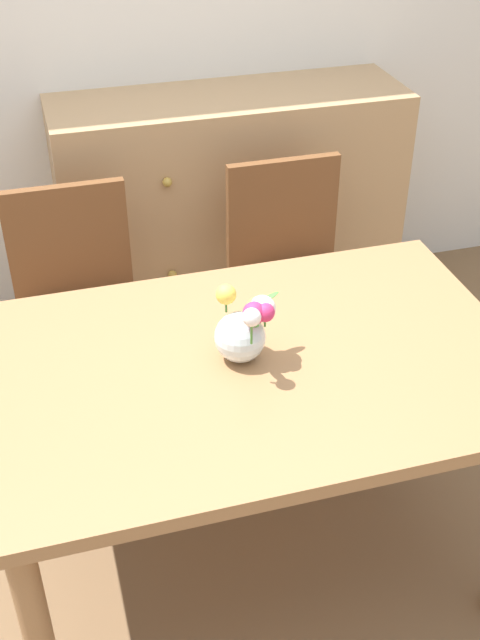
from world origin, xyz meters
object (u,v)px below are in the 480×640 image
object	(u,v)px
dresser	(230,212)
flower_vase	(245,328)
chair_left	(78,299)
chair_right	(290,267)
dining_table	(252,390)

from	to	relation	value
dresser	flower_vase	xyz separation A→B (m)	(-0.32, -1.32, 0.36)
chair_left	chair_right	size ratio (longest dim) A/B	1.00
chair_left	flower_vase	xyz separation A→B (m)	(0.37, -0.79, 0.34)
chair_left	dresser	xyz separation A→B (m)	(0.69, 0.52, -0.02)
flower_vase	dining_table	bearing A→B (deg)	-41.78
chair_right	dining_table	bearing A→B (deg)	64.18
chair_right	dresser	distance (m)	0.53
chair_left	dining_table	bearing A→B (deg)	115.82
dining_table	flower_vase	bearing A→B (deg)	138.22
chair_left	flower_vase	bearing A→B (deg)	115.27
chair_left	dresser	size ratio (longest dim) A/B	0.64
chair_left	chair_right	world-z (taller)	same
chair_left	flower_vase	distance (m)	0.94
chair_left	chair_right	xyz separation A→B (m)	(0.78, 0.00, 0.00)
dresser	dining_table	bearing A→B (deg)	-102.83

